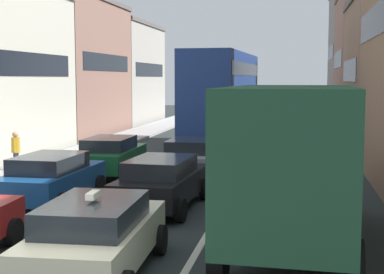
% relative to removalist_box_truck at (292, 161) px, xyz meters
% --- Properties ---
extents(sidewalk_left, '(2.60, 64.00, 0.14)m').
position_rel_removalist_box_truck_xyz_m(sidewalk_left, '(-10.39, 16.08, -1.90)').
color(sidewalk_left, '#A7A7A7').
rests_on(sidewalk_left, ground).
extents(lane_stripe_left, '(0.16, 60.00, 0.01)m').
position_rel_removalist_box_truck_xyz_m(lane_stripe_left, '(-5.39, 16.08, -1.97)').
color(lane_stripe_left, silver).
rests_on(lane_stripe_left, ground).
extents(lane_stripe_right, '(0.16, 60.00, 0.01)m').
position_rel_removalist_box_truck_xyz_m(lane_stripe_right, '(-1.99, 16.08, -1.97)').
color(lane_stripe_right, silver).
rests_on(lane_stripe_right, ground).
extents(building_row_left, '(7.20, 43.90, 10.08)m').
position_rel_removalist_box_truck_xyz_m(building_row_left, '(-15.69, 17.42, 2.53)').
color(building_row_left, gray).
rests_on(building_row_left, ground).
extents(removalist_box_truck, '(2.93, 7.78, 3.58)m').
position_rel_removalist_box_truck_xyz_m(removalist_box_truck, '(0.00, 0.00, 0.00)').
color(removalist_box_truck, navy).
rests_on(removalist_box_truck, ground).
extents(taxi_centre_lane_front, '(2.21, 4.37, 1.66)m').
position_rel_removalist_box_truck_xyz_m(taxi_centre_lane_front, '(-3.60, -2.38, -1.18)').
color(taxi_centre_lane_front, beige).
rests_on(taxi_centre_lane_front, ground).
extents(sedan_centre_lane_second, '(2.27, 4.40, 1.49)m').
position_rel_removalist_box_truck_xyz_m(sedan_centre_lane_second, '(-3.69, 3.35, -1.18)').
color(sedan_centre_lane_second, black).
rests_on(sedan_centre_lane_second, ground).
extents(wagon_left_lane_second, '(2.12, 4.33, 1.49)m').
position_rel_removalist_box_truck_xyz_m(wagon_left_lane_second, '(-7.10, 3.40, -1.18)').
color(wagon_left_lane_second, '#194C8C').
rests_on(wagon_left_lane_second, ground).
extents(hatchback_centre_lane_third, '(2.13, 4.34, 1.49)m').
position_rel_removalist_box_truck_xyz_m(hatchback_centre_lane_third, '(-3.79, 8.56, -1.18)').
color(hatchback_centre_lane_third, gray).
rests_on(hatchback_centre_lane_third, ground).
extents(sedan_left_lane_third, '(2.15, 4.35, 1.49)m').
position_rel_removalist_box_truck_xyz_m(sedan_left_lane_third, '(-6.99, 8.56, -1.18)').
color(sedan_left_lane_third, '#19592D').
rests_on(sedan_left_lane_third, ground).
extents(sedan_right_lane_behind_truck, '(2.09, 4.32, 1.49)m').
position_rel_removalist_box_truck_xyz_m(sedan_right_lane_behind_truck, '(-0.36, 6.94, -1.18)').
color(sedan_right_lane_behind_truck, beige).
rests_on(sedan_right_lane_behind_truck, ground).
extents(bus_mid_queue_primary, '(3.12, 10.59, 5.06)m').
position_rel_removalist_box_truck_xyz_m(bus_mid_queue_primary, '(-3.80, 17.51, 0.86)').
color(bus_mid_queue_primary, navy).
rests_on(bus_mid_queue_primary, ground).
extents(pedestrian_near_kerb, '(0.34, 0.53, 1.66)m').
position_rel_removalist_box_truck_xyz_m(pedestrian_near_kerb, '(-10.84, 8.34, -1.03)').
color(pedestrian_near_kerb, '#262D47').
rests_on(pedestrian_near_kerb, ground).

